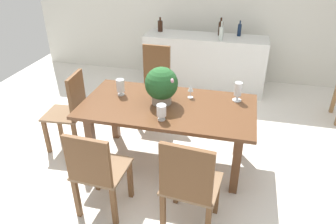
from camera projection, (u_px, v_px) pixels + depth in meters
ground_plane at (171, 153)px, 3.92m from camera, size 7.04×7.04×0.00m
back_wall at (205, 5)px, 5.49m from camera, size 6.40×0.10×2.60m
dining_table at (168, 113)px, 3.48m from camera, size 1.88×0.98×0.75m
chair_far_left at (155, 82)px, 4.41m from camera, size 0.43×0.47×1.06m
chair_near_left at (96, 170)px, 2.83m from camera, size 0.47×0.47×0.93m
chair_near_right at (189, 183)px, 2.64m from camera, size 0.52×0.49×0.99m
chair_head_end at (71, 109)px, 3.78m from camera, size 0.47×0.44×0.99m
flower_centerpiece at (161, 85)px, 3.36m from camera, size 0.36×0.36×0.41m
crystal_vase_left at (120, 86)px, 3.59m from camera, size 0.09×0.09×0.19m
crystal_vase_center_near at (161, 111)px, 3.11m from camera, size 0.10×0.10×0.17m
crystal_vase_right at (238, 90)px, 3.46m from camera, size 0.10×0.10×0.22m
wine_glass at (191, 89)px, 3.53m from camera, size 0.06×0.06×0.15m
kitchen_counter at (204, 63)px, 5.36m from camera, size 2.00×0.54×0.92m
wine_bottle_green at (239, 30)px, 5.10m from camera, size 0.06×0.06×0.25m
wine_bottle_dark at (221, 28)px, 5.13m from camera, size 0.08×0.08×0.28m
wine_bottle_amber at (221, 33)px, 4.90m from camera, size 0.07×0.07×0.29m
wine_bottle_clear at (160, 26)px, 5.35m from camera, size 0.08×0.08×0.24m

